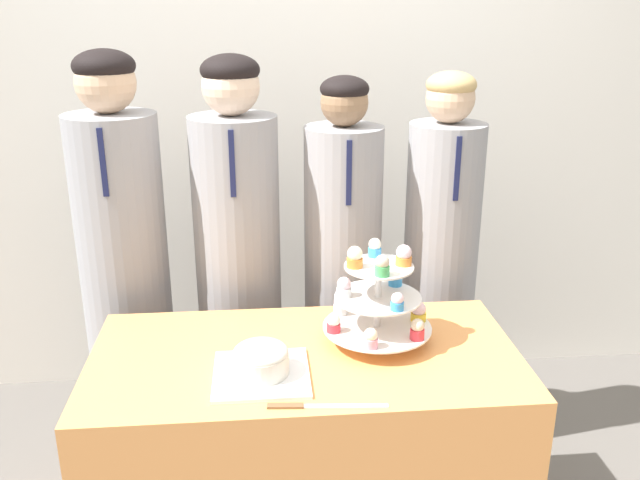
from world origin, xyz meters
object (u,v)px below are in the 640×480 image
object	(u,v)px
cake_knife	(307,406)
student_3	(439,280)
cupcake_stand	(378,298)
student_2	(342,286)
student_0	(126,282)
student_1	(239,280)
round_cake	(261,361)

from	to	relation	value
cake_knife	student_3	xyz separation A→B (m)	(0.56, 0.85, -0.03)
cupcake_stand	student_3	size ratio (longest dim) A/B	0.22
student_2	cake_knife	bearing A→B (deg)	-102.86
student_0	student_2	xyz separation A→B (m)	(0.79, -0.00, -0.05)
student_0	student_2	size ratio (longest dim) A/B	1.06
student_0	student_2	distance (m)	0.79
student_1	student_3	xyz separation A→B (m)	(0.75, -0.00, -0.03)
student_1	cupcake_stand	bearing A→B (deg)	-50.44
student_1	student_2	size ratio (longest dim) A/B	1.05
student_2	student_0	bearing A→B (deg)	180.00
cupcake_stand	round_cake	bearing A→B (deg)	-153.58
student_2	student_3	distance (m)	0.37
student_0	student_2	world-z (taller)	student_0
round_cake	cupcake_stand	size ratio (longest dim) A/B	0.80
round_cake	student_1	xyz separation A→B (m)	(-0.08, 0.69, -0.05)
cake_knife	student_0	size ratio (longest dim) A/B	0.20
round_cake	student_3	xyz separation A→B (m)	(0.67, 0.69, -0.08)
round_cake	student_2	size ratio (longest dim) A/B	0.18
round_cake	student_2	bearing A→B (deg)	65.93
cupcake_stand	student_0	distance (m)	0.98
cake_knife	cupcake_stand	distance (m)	0.43
student_0	cake_knife	bearing A→B (deg)	-54.94
round_cake	student_1	world-z (taller)	student_1
round_cake	student_1	distance (m)	0.69
cake_knife	student_2	distance (m)	0.87
student_0	student_1	size ratio (longest dim) A/B	1.01
cupcake_stand	student_1	xyz separation A→B (m)	(-0.42, 0.51, -0.14)
cupcake_stand	student_3	distance (m)	0.63
cupcake_stand	cake_knife	bearing A→B (deg)	-125.21
student_0	student_3	bearing A→B (deg)	-0.00
cupcake_stand	student_2	world-z (taller)	student_2
student_0	student_3	world-z (taller)	student_0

